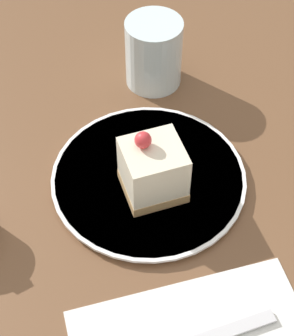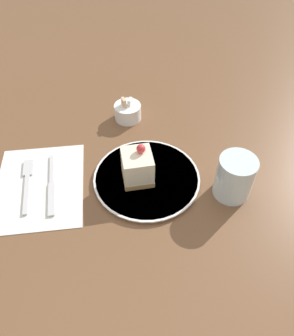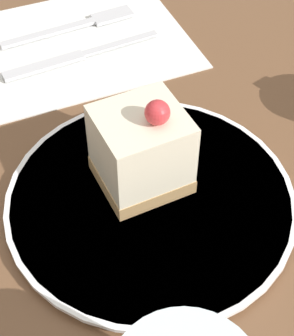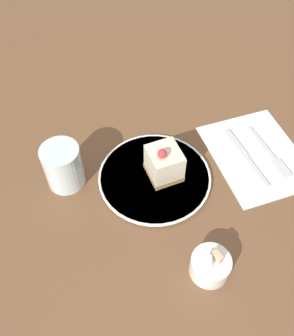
{
  "view_description": "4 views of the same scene",
  "coord_description": "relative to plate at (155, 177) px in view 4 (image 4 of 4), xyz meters",
  "views": [
    {
      "loc": [
        -0.4,
        0.09,
        0.56
      ],
      "look_at": [
        0.01,
        -0.02,
        0.04
      ],
      "focal_mm": 60.0,
      "sensor_mm": 36.0,
      "label": 1
    },
    {
      "loc": [
        -0.03,
        -0.51,
        0.58
      ],
      "look_at": [
        0.02,
        -0.04,
        0.06
      ],
      "focal_mm": 35.0,
      "sensor_mm": 36.0,
      "label": 2
    },
    {
      "loc": [
        0.3,
        -0.13,
        0.37
      ],
      "look_at": [
        0.02,
        -0.03,
        0.05
      ],
      "focal_mm": 60.0,
      "sensor_mm": 36.0,
      "label": 3
    },
    {
      "loc": [
        0.18,
        0.43,
        0.66
      ],
      "look_at": [
        0.04,
        -0.02,
        0.04
      ],
      "focal_mm": 40.0,
      "sensor_mm": 36.0,
      "label": 4
    }
  ],
  "objects": [
    {
      "name": "fork",
      "position": [
        -0.27,
        0.02,
        -0.0
      ],
      "size": [
        0.03,
        0.16,
        0.0
      ],
      "rotation": [
        0.0,
        0.0,
        0.09
      ],
      "color": "silver",
      "rests_on": "napkin"
    },
    {
      "name": "cake_slice",
      "position": [
        -0.02,
        0.0,
        0.04
      ],
      "size": [
        0.07,
        0.08,
        0.09
      ],
      "rotation": [
        0.0,
        0.0,
        0.07
      ],
      "color": "#AD8451",
      "rests_on": "plate"
    },
    {
      "name": "plate",
      "position": [
        0.0,
        0.0,
        0.0
      ],
      "size": [
        0.24,
        0.24,
        0.01
      ],
      "color": "white",
      "rests_on": "ground_plane"
    },
    {
      "name": "drinking_glass",
      "position": [
        0.18,
        -0.05,
        0.04
      ],
      "size": [
        0.08,
        0.08,
        0.1
      ],
      "color": "silver",
      "rests_on": "ground_plane"
    },
    {
      "name": "ground_plane",
      "position": [
        -0.02,
        0.02,
        -0.01
      ],
      "size": [
        4.0,
        4.0,
        0.0
      ],
      "primitive_type": "plane",
      "color": "brown"
    },
    {
      "name": "sugar_bowl",
      "position": [
        -0.03,
        0.23,
        0.02
      ],
      "size": [
        0.07,
        0.07,
        0.07
      ],
      "color": "white",
      "rests_on": "ground_plane"
    },
    {
      "name": "knife",
      "position": [
        -0.22,
        -0.01,
        -0.0
      ],
      "size": [
        0.03,
        0.18,
        0.0
      ],
      "rotation": [
        0.0,
        0.0,
        0.09
      ],
      "color": "silver",
      "rests_on": "napkin"
    },
    {
      "name": "napkin",
      "position": [
        -0.24,
        0.01,
        -0.0
      ],
      "size": [
        0.2,
        0.25,
        0.0
      ],
      "rotation": [
        0.0,
        0.0,
        0.02
      ],
      "color": "white",
      "rests_on": "ground_plane"
    }
  ]
}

